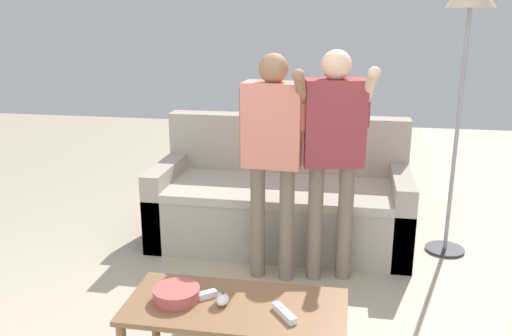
{
  "coord_description": "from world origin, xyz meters",
  "views": [
    {
      "loc": [
        0.51,
        -2.33,
        1.69
      ],
      "look_at": [
        0.03,
        0.39,
        0.89
      ],
      "focal_mm": 38.02,
      "sensor_mm": 36.0,
      "label": 1
    }
  ],
  "objects_px": {
    "player_center": "(273,142)",
    "snack_bowl": "(177,294)",
    "player_right": "(334,140)",
    "coffee_table": "(236,314)",
    "game_remote_wand_near": "(284,313)",
    "game_remote_wand_far": "(200,296)",
    "couch": "(281,201)",
    "floor_lamp": "(469,16)",
    "game_remote_nunchuk": "(222,299)"
  },
  "relations": [
    {
      "from": "snack_bowl",
      "to": "player_right",
      "type": "xyz_separation_m",
      "value": [
        0.66,
        1.12,
        0.5
      ]
    },
    {
      "from": "player_center",
      "to": "coffee_table",
      "type": "bearing_deg",
      "value": -90.85
    },
    {
      "from": "game_remote_nunchuk",
      "to": "game_remote_wand_near",
      "type": "height_order",
      "value": "game_remote_nunchuk"
    },
    {
      "from": "couch",
      "to": "game_remote_nunchuk",
      "type": "xyz_separation_m",
      "value": [
        -0.05,
        -1.71,
        0.12
      ]
    },
    {
      "from": "game_remote_wand_near",
      "to": "game_remote_wand_far",
      "type": "bearing_deg",
      "value": 169.24
    },
    {
      "from": "player_right",
      "to": "game_remote_wand_near",
      "type": "xyz_separation_m",
      "value": [
        -0.15,
        -1.17,
        -0.52
      ]
    },
    {
      "from": "snack_bowl",
      "to": "floor_lamp",
      "type": "height_order",
      "value": "floor_lamp"
    },
    {
      "from": "player_center",
      "to": "game_remote_wand_far",
      "type": "xyz_separation_m",
      "value": [
        -0.19,
        -1.04,
        -0.5
      ]
    },
    {
      "from": "player_right",
      "to": "game_remote_wand_near",
      "type": "relative_size",
      "value": 9.62
    },
    {
      "from": "floor_lamp",
      "to": "game_remote_wand_far",
      "type": "distance_m",
      "value": 2.5
    },
    {
      "from": "game_remote_wand_far",
      "to": "coffee_table",
      "type": "bearing_deg",
      "value": -5.58
    },
    {
      "from": "couch",
      "to": "game_remote_nunchuk",
      "type": "relative_size",
      "value": 21.39
    },
    {
      "from": "snack_bowl",
      "to": "player_right",
      "type": "bearing_deg",
      "value": 59.28
    },
    {
      "from": "couch",
      "to": "floor_lamp",
      "type": "xyz_separation_m",
      "value": [
        1.22,
        -0.03,
        1.36
      ]
    },
    {
      "from": "player_right",
      "to": "game_remote_wand_far",
      "type": "xyz_separation_m",
      "value": [
        -0.56,
        -1.1,
        -0.52
      ]
    },
    {
      "from": "game_remote_nunchuk",
      "to": "floor_lamp",
      "type": "xyz_separation_m",
      "value": [
        1.27,
        1.68,
        1.24
      ]
    },
    {
      "from": "player_center",
      "to": "game_remote_wand_near",
      "type": "relative_size",
      "value": 9.48
    },
    {
      "from": "couch",
      "to": "game_remote_wand_far",
      "type": "bearing_deg",
      "value": -95.69
    },
    {
      "from": "snack_bowl",
      "to": "floor_lamp",
      "type": "distance_m",
      "value": 2.57
    },
    {
      "from": "player_right",
      "to": "game_remote_wand_near",
      "type": "bearing_deg",
      "value": -97.38
    },
    {
      "from": "coffee_table",
      "to": "player_center",
      "type": "xyz_separation_m",
      "value": [
        0.02,
        1.06,
        0.57
      ]
    },
    {
      "from": "coffee_table",
      "to": "player_center",
      "type": "bearing_deg",
      "value": 89.15
    },
    {
      "from": "couch",
      "to": "snack_bowl",
      "type": "bearing_deg",
      "value": -99.13
    },
    {
      "from": "game_remote_wand_near",
      "to": "game_remote_wand_far",
      "type": "height_order",
      "value": "same"
    },
    {
      "from": "player_center",
      "to": "couch",
      "type": "bearing_deg",
      "value": 91.85
    },
    {
      "from": "floor_lamp",
      "to": "player_right",
      "type": "bearing_deg",
      "value": -145.71
    },
    {
      "from": "coffee_table",
      "to": "floor_lamp",
      "type": "bearing_deg",
      "value": 54.13
    },
    {
      "from": "snack_bowl",
      "to": "coffee_table",
      "type": "bearing_deg",
      "value": 1.3
    },
    {
      "from": "couch",
      "to": "floor_lamp",
      "type": "relative_size",
      "value": 0.97
    },
    {
      "from": "coffee_table",
      "to": "player_center",
      "type": "height_order",
      "value": "player_center"
    },
    {
      "from": "player_center",
      "to": "player_right",
      "type": "distance_m",
      "value": 0.37
    },
    {
      "from": "player_center",
      "to": "game_remote_wand_near",
      "type": "bearing_deg",
      "value": -78.99
    },
    {
      "from": "couch",
      "to": "player_right",
      "type": "distance_m",
      "value": 0.94
    },
    {
      "from": "game_remote_nunchuk",
      "to": "floor_lamp",
      "type": "distance_m",
      "value": 2.45
    },
    {
      "from": "floor_lamp",
      "to": "player_center",
      "type": "bearing_deg",
      "value": -152.64
    },
    {
      "from": "player_center",
      "to": "game_remote_wand_far",
      "type": "distance_m",
      "value": 1.17
    },
    {
      "from": "player_right",
      "to": "coffee_table",
      "type": "bearing_deg",
      "value": -109.1
    },
    {
      "from": "couch",
      "to": "floor_lamp",
      "type": "height_order",
      "value": "floor_lamp"
    },
    {
      "from": "player_right",
      "to": "couch",
      "type": "bearing_deg",
      "value": 123.53
    },
    {
      "from": "floor_lamp",
      "to": "game_remote_wand_near",
      "type": "height_order",
      "value": "floor_lamp"
    },
    {
      "from": "snack_bowl",
      "to": "game_remote_wand_near",
      "type": "relative_size",
      "value": 1.42
    },
    {
      "from": "coffee_table",
      "to": "game_remote_wand_near",
      "type": "relative_size",
      "value": 6.62
    },
    {
      "from": "player_center",
      "to": "snack_bowl",
      "type": "bearing_deg",
      "value": -105.52
    },
    {
      "from": "couch",
      "to": "game_remote_wand_near",
      "type": "bearing_deg",
      "value": -82.29
    },
    {
      "from": "game_remote_nunchuk",
      "to": "player_right",
      "type": "relative_size",
      "value": 0.06
    },
    {
      "from": "player_right",
      "to": "game_remote_nunchuk",
      "type": "bearing_deg",
      "value": -111.65
    },
    {
      "from": "game_remote_nunchuk",
      "to": "player_right",
      "type": "distance_m",
      "value": 1.31
    },
    {
      "from": "coffee_table",
      "to": "game_remote_wand_near",
      "type": "xyz_separation_m",
      "value": [
        0.23,
        -0.06,
        0.07
      ]
    },
    {
      "from": "game_remote_nunchuk",
      "to": "game_remote_wand_far",
      "type": "height_order",
      "value": "game_remote_nunchuk"
    },
    {
      "from": "couch",
      "to": "snack_bowl",
      "type": "relative_size",
      "value": 8.6
    }
  ]
}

